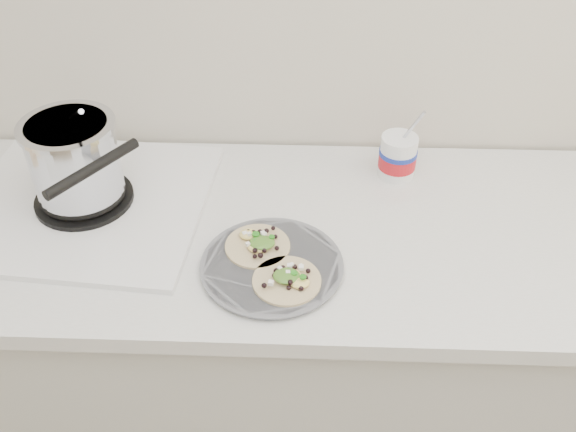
{
  "coord_description": "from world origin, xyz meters",
  "views": [
    {
      "loc": [
        -0.15,
        0.33,
        1.84
      ],
      "look_at": [
        -0.19,
        1.38,
        0.96
      ],
      "focal_mm": 40.0,
      "sensor_mm": 36.0,
      "label": 1
    }
  ],
  "objects": [
    {
      "name": "counter",
      "position": [
        0.0,
        1.43,
        0.45
      ],
      "size": [
        2.44,
        0.66,
        0.9
      ],
      "color": "beige",
      "rests_on": "ground"
    },
    {
      "name": "stove",
      "position": [
        -0.66,
        1.47,
        0.99
      ],
      "size": [
        0.59,
        0.55,
        0.26
      ],
      "rotation": [
        0.0,
        0.0,
        -0.09
      ],
      "color": "silver",
      "rests_on": "counter"
    },
    {
      "name": "taco_plate",
      "position": [
        -0.22,
        1.28,
        0.92
      ],
      "size": [
        0.3,
        0.3,
        0.04
      ],
      "rotation": [
        0.0,
        0.0,
        0.32
      ],
      "color": "slate",
      "rests_on": "counter"
    },
    {
      "name": "tub",
      "position": [
        0.07,
        1.62,
        0.97
      ],
      "size": [
        0.09,
        0.09,
        0.21
      ],
      "rotation": [
        0.0,
        0.0,
        -0.14
      ],
      "color": "white",
      "rests_on": "counter"
    }
  ]
}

